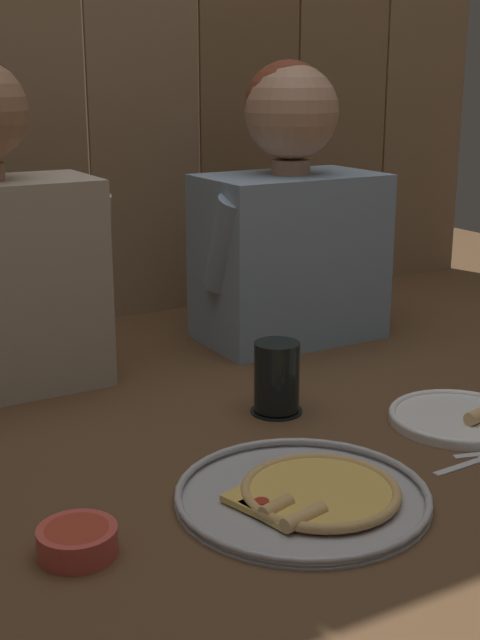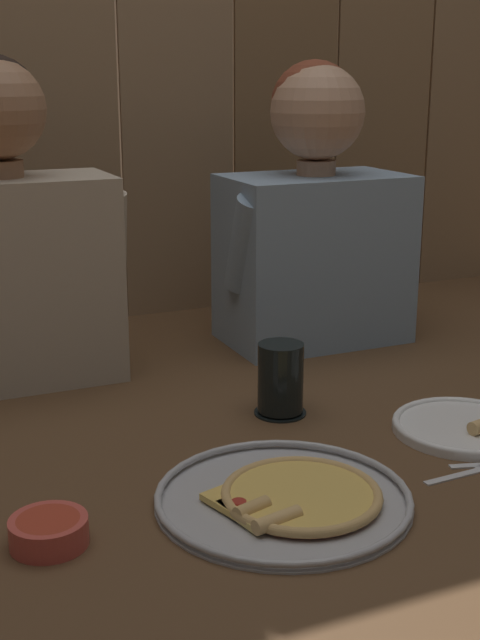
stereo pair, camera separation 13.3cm
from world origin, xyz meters
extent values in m
plane|color=brown|center=(0.00, 0.00, 0.00)|extent=(3.20, 3.20, 0.00)
cylinder|color=#B2B2B7|center=(-0.07, -0.16, 0.00)|extent=(0.34, 0.34, 0.01)
torus|color=#B2B2B7|center=(-0.07, -0.16, 0.01)|extent=(0.34, 0.34, 0.01)
cylinder|color=#B23823|center=(-0.05, -0.17, 0.01)|extent=(0.21, 0.21, 0.00)
cylinder|color=#EABC56|center=(-0.05, -0.17, 0.01)|extent=(0.20, 0.20, 0.01)
torus|color=tan|center=(-0.05, -0.17, 0.01)|extent=(0.22, 0.22, 0.01)
cube|color=#F4D170|center=(-0.12, -0.18, 0.01)|extent=(0.08, 0.10, 0.01)
cylinder|color=tan|center=(-0.11, -0.22, 0.02)|extent=(0.07, 0.03, 0.02)
cylinder|color=#A3281E|center=(-0.13, -0.18, 0.02)|extent=(0.02, 0.02, 0.00)
cube|color=#EABC56|center=(-0.14, -0.14, 0.01)|extent=(0.07, 0.09, 0.01)
cylinder|color=tan|center=(-0.13, -0.18, 0.02)|extent=(0.05, 0.03, 0.02)
cylinder|color=#A3281E|center=(-0.14, -0.16, 0.02)|extent=(0.02, 0.02, 0.00)
cylinder|color=white|center=(0.30, -0.06, 0.01)|extent=(0.23, 0.23, 0.01)
torus|color=white|center=(0.30, -0.06, 0.01)|extent=(0.23, 0.23, 0.01)
cylinder|color=black|center=(0.06, 0.12, 0.00)|extent=(0.09, 0.09, 0.01)
cylinder|color=black|center=(0.06, 0.12, 0.06)|extent=(0.08, 0.08, 0.12)
cylinder|color=#CC4C42|center=(-0.38, -0.14, 0.02)|extent=(0.10, 0.10, 0.03)
cylinder|color=#B23823|center=(-0.38, -0.14, 0.03)|extent=(0.08, 0.08, 0.02)
cube|color=silver|center=(0.18, -0.19, 0.00)|extent=(0.10, 0.02, 0.01)
cylinder|color=#B2A38E|center=(-0.14, 0.44, 0.24)|extent=(0.08, 0.11, 0.22)
cube|color=#849EB7|center=(0.31, 0.48, 0.18)|extent=(0.37, 0.23, 0.35)
cylinder|color=tan|center=(0.31, 0.48, 0.37)|extent=(0.08, 0.08, 0.03)
sphere|color=tan|center=(0.31, 0.48, 0.48)|extent=(0.19, 0.19, 0.19)
sphere|color=brown|center=(0.31, 0.49, 0.49)|extent=(0.18, 0.18, 0.18)
cylinder|color=#849EB7|center=(0.15, 0.44, 0.23)|extent=(0.08, 0.14, 0.21)
cylinder|color=#849EB7|center=(0.48, 0.44, 0.23)|extent=(0.08, 0.12, 0.21)
cube|color=#8C6D4F|center=(-0.14, 0.82, 0.63)|extent=(0.27, 0.03, 1.25)
cube|color=#8E6F50|center=(0.14, 0.82, 0.63)|extent=(0.27, 0.03, 1.25)
cube|color=brown|center=(0.41, 0.82, 0.63)|extent=(0.27, 0.03, 1.25)
cube|color=brown|center=(0.69, 0.82, 0.63)|extent=(0.27, 0.03, 1.25)
cube|color=#866749|center=(0.96, 0.82, 0.63)|extent=(0.27, 0.03, 1.25)
camera|label=1|loc=(-0.66, -1.01, 0.55)|focal=47.97mm
camera|label=2|loc=(-0.54, -1.07, 0.55)|focal=47.97mm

